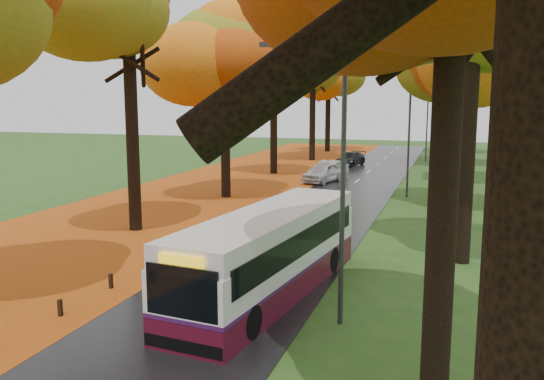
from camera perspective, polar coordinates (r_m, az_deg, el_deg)
The scene contains 14 objects.
road at distance 33.73m, azimuth 5.35°, elevation -1.68°, with size 6.50×90.00×0.04m, color black.
centre_line at distance 33.73m, azimuth 5.35°, elevation -1.64°, with size 0.12×90.00×0.01m, color silver.
leaf_verge at distance 36.70m, azimuth -8.50°, elevation -0.88°, with size 12.00×90.00×0.02m, color maroon.
leaf_drift at distance 34.50m, azimuth 0.40°, elevation -1.36°, with size 0.90×90.00×0.01m, color #C26A13.
trees_left at distance 37.41m, azimuth -4.83°, elevation 14.02°, with size 9.20×74.00×13.88m.
trees_right at distance 34.44m, azimuth 18.48°, elevation 14.28°, with size 9.30×74.20×13.96m.
bollard_row at distance 17.30m, azimuth -22.95°, elevation -12.18°, with size 0.11×23.51×0.52m.
streetlamp_near at distance 15.77m, azimuth 6.18°, elevation 3.17°, with size 2.45×0.18×8.00m.
streetlamp_mid at distance 37.53m, azimuth 13.07°, elevation 6.44°, with size 2.45×0.18×8.00m.
streetlamp_far at distance 59.47m, azimuth 14.90°, elevation 7.29°, with size 2.45×0.18×8.00m.
bus at distance 18.61m, azimuth -0.21°, elevation -6.08°, with size 3.56×10.46×2.70m.
car_white at distance 43.34m, azimuth 5.08°, elevation 1.74°, with size 1.73×4.30×1.46m, color silver.
car_silver at distance 45.24m, azimuth 5.63°, elevation 2.00°, with size 1.47×4.23×1.39m, color #97999F.
car_dark at distance 54.62m, azimuth 7.78°, elevation 3.10°, with size 1.72×4.23×1.23m, color black.
Camera 1 is at (7.11, -7.36, 6.34)m, focal length 38.00 mm.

